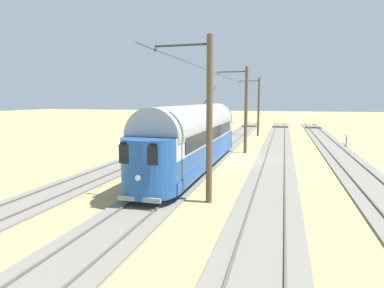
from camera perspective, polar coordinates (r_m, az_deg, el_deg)
ground_plane at (r=25.55m, az=8.71°, el=-2.69°), size 220.00×220.00×0.00m
track_streetcar_siding at (r=26.07m, az=25.93°, el=-3.07°), size 2.80×80.00×0.18m
track_adjacent_siding at (r=25.66m, az=14.52°, el=-2.68°), size 2.80×80.00×0.18m
track_third_siding at (r=26.28m, az=3.21°, el=-2.20°), size 2.80×80.00×0.18m
track_outer_siding at (r=27.85m, az=-7.20°, el=-1.68°), size 2.80×80.00×0.18m
vintage_streetcar at (r=21.53m, az=0.55°, el=1.52°), size 2.65×17.78×5.54m
catenary_pole_foreground at (r=42.30m, az=11.63°, el=6.65°), size 2.74×0.28×7.41m
catenary_pole_mid_near at (r=28.21m, az=9.41°, el=6.18°), size 2.74×0.28×7.41m
catenary_pole_mid_far at (r=14.25m, az=2.83°, el=4.71°), size 2.74×0.28×7.41m
overhead_wire_run at (r=29.31m, az=4.95°, el=12.19°), size 2.53×32.32×0.18m
switch_stand at (r=34.62m, az=25.64°, el=0.55°), size 0.50×0.30×1.24m
spare_tie_stack at (r=34.67m, az=-7.10°, el=0.56°), size 2.40×2.40×0.54m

